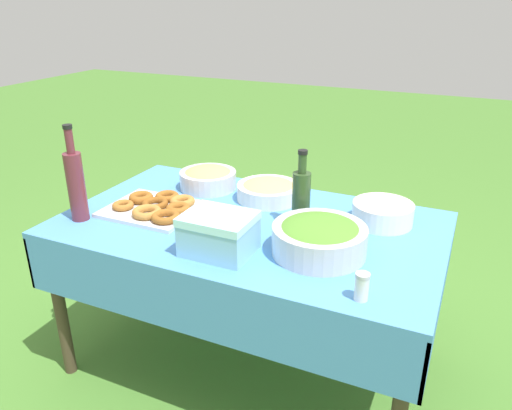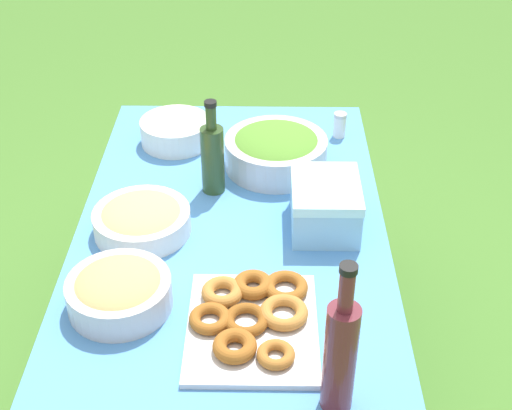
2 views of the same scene
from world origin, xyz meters
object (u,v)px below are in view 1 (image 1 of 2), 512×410
object	(u,v)px
salad_bowl	(319,237)
wine_bottle	(76,183)
cooler_box	(219,233)
plate_stack	(383,213)
bread_bowl	(208,178)
pasta_bowl	(268,190)
donut_platter	(156,207)
olive_oil_bottle	(301,196)

from	to	relation	value
salad_bowl	wine_bottle	distance (m)	0.97
wine_bottle	cooler_box	distance (m)	0.65
salad_bowl	plate_stack	size ratio (longest dim) A/B	1.39
bread_bowl	salad_bowl	bearing A→B (deg)	-30.62
pasta_bowl	cooler_box	xyz separation A→B (m)	(0.03, -0.52, 0.03)
bread_bowl	pasta_bowl	bearing A→B (deg)	-1.90
pasta_bowl	donut_platter	world-z (taller)	pasta_bowl
salad_bowl	olive_oil_bottle	world-z (taller)	olive_oil_bottle
salad_bowl	plate_stack	xyz separation A→B (m)	(0.15, 0.34, -0.02)
salad_bowl	bread_bowl	size ratio (longest dim) A/B	1.26
donut_platter	plate_stack	bearing A→B (deg)	17.71
salad_bowl	pasta_bowl	bearing A→B (deg)	132.85
olive_oil_bottle	cooler_box	distance (m)	0.38
olive_oil_bottle	pasta_bowl	bearing A→B (deg)	138.90
olive_oil_bottle	cooler_box	size ratio (longest dim) A/B	1.27
salad_bowl	bread_bowl	xyz separation A→B (m)	(-0.66, 0.39, -0.01)
salad_bowl	bread_bowl	distance (m)	0.77
bread_bowl	cooler_box	bearing A→B (deg)	-57.02
donut_platter	wine_bottle	distance (m)	0.33
donut_platter	bread_bowl	size ratio (longest dim) A/B	1.41
plate_stack	cooler_box	world-z (taller)	cooler_box
pasta_bowl	olive_oil_bottle	bearing A→B (deg)	-41.10
donut_platter	salad_bowl	bearing A→B (deg)	-4.88
plate_stack	bread_bowl	size ratio (longest dim) A/B	0.91
cooler_box	plate_stack	bearing A→B (deg)	45.40
wine_bottle	cooler_box	xyz separation A→B (m)	(0.64, -0.01, -0.08)
wine_bottle	bread_bowl	bearing A→B (deg)	60.09
salad_bowl	olive_oil_bottle	bearing A→B (deg)	125.51
donut_platter	wine_bottle	bearing A→B (deg)	-142.08
wine_bottle	bread_bowl	distance (m)	0.60
pasta_bowl	plate_stack	world-z (taller)	pasta_bowl
donut_platter	cooler_box	bearing A→B (deg)	-26.20
pasta_bowl	donut_platter	distance (m)	0.49
salad_bowl	cooler_box	distance (m)	0.35
cooler_box	olive_oil_bottle	bearing A→B (deg)	61.08
wine_bottle	cooler_box	bearing A→B (deg)	-1.27
salad_bowl	wine_bottle	world-z (taller)	wine_bottle
donut_platter	bread_bowl	distance (m)	0.34
salad_bowl	pasta_bowl	world-z (taller)	salad_bowl
pasta_bowl	donut_platter	size ratio (longest dim) A/B	0.75
salad_bowl	donut_platter	bearing A→B (deg)	175.12
olive_oil_bottle	donut_platter	bearing A→B (deg)	-167.35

